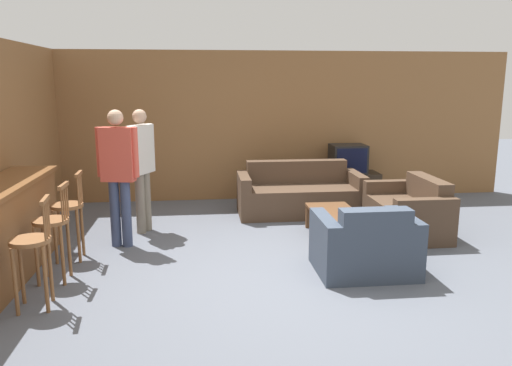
{
  "coord_description": "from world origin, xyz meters",
  "views": [
    {
      "loc": [
        -0.86,
        -5.03,
        2.09
      ],
      "look_at": [
        -0.19,
        0.96,
        0.85
      ],
      "focal_mm": 35.0,
      "sensor_mm": 36.0,
      "label": 1
    }
  ],
  "objects_px": {
    "bar_chair_far": "(69,213)",
    "couch_far": "(300,195)",
    "bar_chair_mid": "(53,230)",
    "book_on_table": "(346,214)",
    "tv_unit": "(347,187)",
    "person_by_counter": "(118,170)",
    "loveseat_right": "(409,212)",
    "person_by_window": "(142,163)",
    "tv": "(348,159)",
    "coffee_table": "(334,215)",
    "armchair_near": "(365,246)",
    "bar_chair_near": "(33,250)"
  },
  "relations": [
    {
      "from": "bar_chair_far",
      "to": "book_on_table",
      "type": "xyz_separation_m",
      "value": [
        3.42,
        0.29,
        -0.19
      ]
    },
    {
      "from": "tv",
      "to": "person_by_window",
      "type": "xyz_separation_m",
      "value": [
        -3.37,
        -1.5,
        0.23
      ]
    },
    {
      "from": "bar_chair_mid",
      "to": "person_by_counter",
      "type": "xyz_separation_m",
      "value": [
        0.52,
        1.09,
        0.43
      ]
    },
    {
      "from": "coffee_table",
      "to": "loveseat_right",
      "type": "bearing_deg",
      "value": 3.16
    },
    {
      "from": "armchair_near",
      "to": "bar_chair_mid",
      "type": "bearing_deg",
      "value": 177.74
    },
    {
      "from": "bar_chair_near",
      "to": "armchair_near",
      "type": "xyz_separation_m",
      "value": [
        3.33,
        0.51,
        -0.27
      ]
    },
    {
      "from": "bar_chair_far",
      "to": "tv_unit",
      "type": "xyz_separation_m",
      "value": [
        4.11,
        2.55,
        -0.32
      ]
    },
    {
      "from": "bar_chair_near",
      "to": "person_by_counter",
      "type": "xyz_separation_m",
      "value": [
        0.52,
        1.74,
        0.43
      ]
    },
    {
      "from": "bar_chair_near",
      "to": "bar_chair_far",
      "type": "height_order",
      "value": "same"
    },
    {
      "from": "person_by_window",
      "to": "tv_unit",
      "type": "bearing_deg",
      "value": 24.04
    },
    {
      "from": "tv_unit",
      "to": "bar_chair_near",
      "type": "bearing_deg",
      "value": -136.87
    },
    {
      "from": "tv_unit",
      "to": "person_by_counter",
      "type": "height_order",
      "value": "person_by_counter"
    },
    {
      "from": "bar_chair_mid",
      "to": "book_on_table",
      "type": "relative_size",
      "value": 5.82
    },
    {
      "from": "bar_chair_near",
      "to": "couch_far",
      "type": "relative_size",
      "value": 0.54
    },
    {
      "from": "bar_chair_far",
      "to": "couch_far",
      "type": "bearing_deg",
      "value": 29.82
    },
    {
      "from": "bar_chair_near",
      "to": "bar_chair_far",
      "type": "distance_m",
      "value": 1.3
    },
    {
      "from": "bar_chair_mid",
      "to": "tv",
      "type": "relative_size",
      "value": 1.76
    },
    {
      "from": "book_on_table",
      "to": "person_by_counter",
      "type": "xyz_separation_m",
      "value": [
        -2.9,
        0.14,
        0.62
      ]
    },
    {
      "from": "tv_unit",
      "to": "person_by_counter",
      "type": "relative_size",
      "value": 0.63
    },
    {
      "from": "coffee_table",
      "to": "couch_far",
      "type": "bearing_deg",
      "value": 99.61
    },
    {
      "from": "book_on_table",
      "to": "person_by_counter",
      "type": "height_order",
      "value": "person_by_counter"
    },
    {
      "from": "loveseat_right",
      "to": "coffee_table",
      "type": "bearing_deg",
      "value": -176.84
    },
    {
      "from": "person_by_window",
      "to": "loveseat_right",
      "type": "bearing_deg",
      "value": -7.59
    },
    {
      "from": "bar_chair_mid",
      "to": "tv",
      "type": "xyz_separation_m",
      "value": [
        4.11,
        3.2,
        0.18
      ]
    },
    {
      "from": "bar_chair_near",
      "to": "loveseat_right",
      "type": "relative_size",
      "value": 0.79
    },
    {
      "from": "armchair_near",
      "to": "tv",
      "type": "relative_size",
      "value": 1.77
    },
    {
      "from": "bar_chair_mid",
      "to": "person_by_window",
      "type": "xyz_separation_m",
      "value": [
        0.74,
        1.7,
        0.41
      ]
    },
    {
      "from": "person_by_counter",
      "to": "bar_chair_far",
      "type": "bearing_deg",
      "value": -140.07
    },
    {
      "from": "bar_chair_far",
      "to": "coffee_table",
      "type": "height_order",
      "value": "bar_chair_far"
    },
    {
      "from": "tv_unit",
      "to": "book_on_table",
      "type": "height_order",
      "value": "tv_unit"
    },
    {
      "from": "book_on_table",
      "to": "person_by_counter",
      "type": "bearing_deg",
      "value": 177.19
    },
    {
      "from": "coffee_table",
      "to": "person_by_window",
      "type": "height_order",
      "value": "person_by_window"
    },
    {
      "from": "armchair_near",
      "to": "tv_unit",
      "type": "bearing_deg",
      "value": 76.79
    },
    {
      "from": "bar_chair_near",
      "to": "bar_chair_far",
      "type": "relative_size",
      "value": 1.0
    },
    {
      "from": "armchair_near",
      "to": "person_by_window",
      "type": "xyz_separation_m",
      "value": [
        -2.59,
        1.83,
        0.67
      ]
    },
    {
      "from": "bar_chair_near",
      "to": "person_by_counter",
      "type": "bearing_deg",
      "value": 73.33
    },
    {
      "from": "armchair_near",
      "to": "loveseat_right",
      "type": "relative_size",
      "value": 0.8
    },
    {
      "from": "bar_chair_mid",
      "to": "book_on_table",
      "type": "bearing_deg",
      "value": 15.55
    },
    {
      "from": "tv",
      "to": "bar_chair_near",
      "type": "bearing_deg",
      "value": -136.9
    },
    {
      "from": "coffee_table",
      "to": "person_by_counter",
      "type": "xyz_separation_m",
      "value": [
        -2.8,
        -0.06,
        0.68
      ]
    },
    {
      "from": "tv",
      "to": "book_on_table",
      "type": "distance_m",
      "value": 2.38
    },
    {
      "from": "loveseat_right",
      "to": "tv_unit",
      "type": "distance_m",
      "value": 2.01
    },
    {
      "from": "loveseat_right",
      "to": "person_by_window",
      "type": "distance_m",
      "value": 3.75
    },
    {
      "from": "bar_chair_mid",
      "to": "couch_far",
      "type": "xyz_separation_m",
      "value": [
        3.11,
        2.44,
        -0.27
      ]
    },
    {
      "from": "bar_chair_far",
      "to": "coffee_table",
      "type": "distance_m",
      "value": 3.37
    },
    {
      "from": "bar_chair_far",
      "to": "person_by_counter",
      "type": "height_order",
      "value": "person_by_counter"
    },
    {
      "from": "loveseat_right",
      "to": "book_on_table",
      "type": "xyz_separation_m",
      "value": [
        -0.98,
        -0.26,
        0.08
      ]
    },
    {
      "from": "armchair_near",
      "to": "book_on_table",
      "type": "bearing_deg",
      "value": 85.04
    },
    {
      "from": "coffee_table",
      "to": "person_by_window",
      "type": "relative_size",
      "value": 0.6
    },
    {
      "from": "bar_chair_mid",
      "to": "person_by_counter",
      "type": "height_order",
      "value": "person_by_counter"
    }
  ]
}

